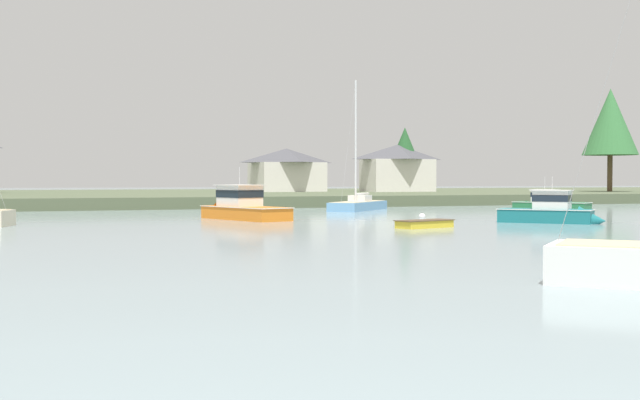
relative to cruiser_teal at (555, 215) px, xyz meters
The scene contains 11 objects.
far_shore_bank 64.84m from the cruiser_teal, 110.56° to the left, with size 237.75×58.78×1.17m, color #4C563D.
cruiser_teal is the anchor object (origin of this frame).
dinghy_yellow 10.71m from the cruiser_teal, behind, with size 4.02×2.56×0.66m.
cruiser_orange 22.37m from the cruiser_teal, 146.94° to the left, with size 5.55×9.38×4.79m.
sailboat_skyblue 24.63m from the cruiser_teal, 99.98° to the left, with size 8.20×8.69×12.62m.
cruiser_green 15.30m from the cruiser_teal, 57.54° to the left, with size 5.45×7.01×3.76m.
mooring_buoy_white 10.69m from the cruiser_teal, 118.89° to the left, with size 0.51×0.51×0.56m.
shore_tree_far_left 59.49m from the cruiser_teal, 74.20° to the left, with size 4.74×4.74×9.02m.
shore_tree_center_right 62.95m from the cruiser_teal, 47.36° to the left, with size 7.52×7.52×14.26m.
cottage_hillside 58.30m from the cruiser_teal, 75.41° to the left, with size 9.78×6.53×6.53m.
cottage_behind_trees 62.71m from the cruiser_teal, 89.63° to the left, with size 9.74×9.82×6.05m.
Camera 1 is at (-9.53, -5.26, 2.95)m, focal length 44.49 mm.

